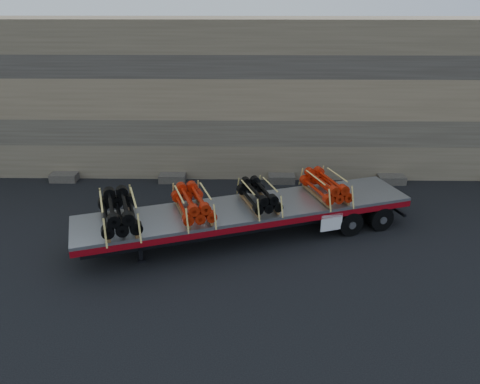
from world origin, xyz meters
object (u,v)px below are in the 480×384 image
(bundle_front, at_px, (119,212))
(bundle_midrear, at_px, (259,196))
(bundle_rear, at_px, (325,186))
(trailer, at_px, (247,222))
(bundle_midfront, at_px, (193,204))

(bundle_front, distance_m, bundle_midrear, 4.74)
(bundle_midrear, bearing_deg, bundle_rear, 0.00)
(trailer, height_order, bundle_front, bundle_front)
(bundle_front, bearing_deg, bundle_rear, -0.00)
(trailer, bearing_deg, bundle_front, 180.00)
(trailer, height_order, bundle_midfront, bundle_midfront)
(bundle_midfront, relative_size, bundle_midrear, 1.08)
(trailer, distance_m, bundle_midfront, 2.15)
(trailer, bearing_deg, bundle_rear, -0.00)
(bundle_front, xyz_separation_m, bundle_midrear, (4.48, 1.54, -0.07))
(bundle_rear, bearing_deg, bundle_midrear, 180.00)
(trailer, distance_m, bundle_front, 4.44)
(bundle_front, height_order, bundle_midrear, bundle_front)
(bundle_front, bearing_deg, trailer, 0.00)
(bundle_midfront, xyz_separation_m, bundle_rear, (4.64, 1.59, -0.00))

